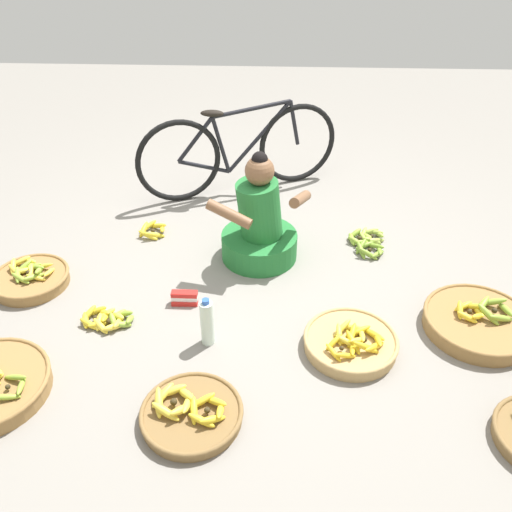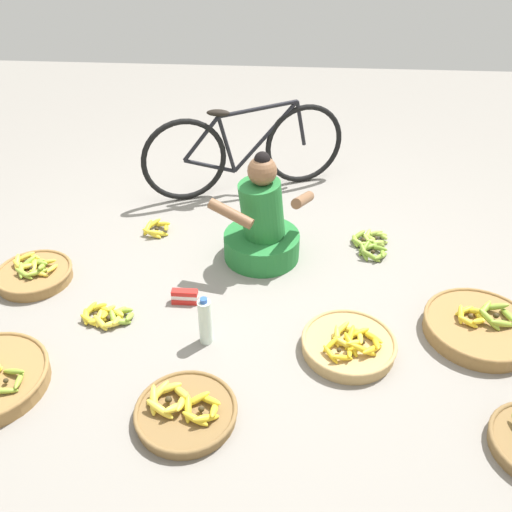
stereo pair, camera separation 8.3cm
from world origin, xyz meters
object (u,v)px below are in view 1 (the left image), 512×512
at_px(banana_basket_near_vendor, 479,322).
at_px(water_bottle, 207,322).
at_px(banana_basket_front_center, 31,278).
at_px(banana_basket_back_right, 351,342).
at_px(vendor_woman_front, 259,226).
at_px(loose_bananas_mid_right, 367,242).
at_px(bicycle_leaning, 240,151).
at_px(loose_bananas_mid_left, 107,319).
at_px(packet_carton_stack, 185,298).
at_px(loose_bananas_front_left, 152,230).
at_px(banana_basket_back_center, 191,413).

relative_size(banana_basket_near_vendor, water_bottle, 2.05).
bearing_deg(banana_basket_front_center, banana_basket_near_vendor, -6.17).
xyz_separation_m(banana_basket_front_center, banana_basket_back_right, (2.01, -0.50, -0.00)).
height_order(vendor_woman_front, banana_basket_near_vendor, vendor_woman_front).
bearing_deg(vendor_woman_front, loose_bananas_mid_right, 13.03).
xyz_separation_m(bicycle_leaning, banana_basket_back_right, (0.75, -1.86, -0.31)).
bearing_deg(bicycle_leaning, loose_bananas_mid_right, -39.58).
distance_m(banana_basket_front_center, loose_bananas_mid_left, 0.69).
xyz_separation_m(loose_bananas_mid_right, packet_carton_stack, (-1.21, -0.71, 0.02)).
bearing_deg(loose_bananas_mid_left, bicycle_leaning, 68.51).
bearing_deg(loose_bananas_front_left, water_bottle, -63.87).
relative_size(bicycle_leaning, loose_bananas_mid_right, 4.04).
distance_m(banana_basket_back_center, loose_bananas_front_left, 1.73).
relative_size(vendor_woman_front, bicycle_leaning, 0.49).
bearing_deg(bicycle_leaning, banana_basket_back_right, -68.09).
distance_m(bicycle_leaning, banana_basket_near_vendor, 2.26).
relative_size(vendor_woman_front, banana_basket_back_center, 1.55).
height_order(bicycle_leaning, banana_basket_back_center, bicycle_leaning).
relative_size(bicycle_leaning, loose_bananas_mid_left, 4.78).
bearing_deg(loose_bananas_mid_right, water_bottle, -134.52).
relative_size(banana_basket_front_center, packet_carton_stack, 3.03).
height_order(banana_basket_back_center, loose_bananas_mid_left, banana_basket_back_center).
height_order(banana_basket_back_right, loose_bananas_mid_left, banana_basket_back_right).
distance_m(loose_bananas_mid_left, water_bottle, 0.64).
height_order(loose_bananas_mid_left, packet_carton_stack, packet_carton_stack).
height_order(banana_basket_front_center, water_bottle, water_bottle).
bearing_deg(banana_basket_front_center, loose_bananas_mid_left, -30.53).
xyz_separation_m(loose_bananas_mid_right, loose_bananas_front_left, (-1.57, 0.08, 0.00)).
bearing_deg(loose_bananas_mid_right, banana_basket_back_right, -101.80).
bearing_deg(banana_basket_near_vendor, banana_basket_front_center, 173.83).
xyz_separation_m(banana_basket_back_center, loose_bananas_front_left, (-0.53, 1.65, -0.01)).
height_order(loose_bananas_mid_right, water_bottle, water_bottle).
bearing_deg(packet_carton_stack, loose_bananas_mid_left, -155.43).
distance_m(banana_basket_back_center, loose_bananas_mid_left, 0.89).
relative_size(banana_basket_back_right, packet_carton_stack, 3.27).
height_order(bicycle_leaning, banana_basket_back_right, bicycle_leaning).
relative_size(loose_bananas_front_left, packet_carton_stack, 1.43).
xyz_separation_m(banana_basket_near_vendor, banana_basket_front_center, (-2.76, 0.30, -0.00)).
xyz_separation_m(banana_basket_near_vendor, loose_bananas_mid_left, (-2.17, -0.05, -0.02)).
xyz_separation_m(loose_bananas_front_left, water_bottle, (0.55, -1.12, 0.11)).
height_order(banana_basket_near_vendor, banana_basket_back_center, banana_basket_near_vendor).
bearing_deg(loose_bananas_front_left, banana_basket_front_center, -135.99).
height_order(bicycle_leaning, banana_basket_front_center, bicycle_leaning).
bearing_deg(water_bottle, banana_basket_near_vendor, 6.60).
xyz_separation_m(vendor_woman_front, banana_basket_front_center, (-1.46, -0.38, -0.20)).
height_order(banana_basket_back_center, water_bottle, water_bottle).
relative_size(loose_bananas_mid_right, water_bottle, 1.27).
bearing_deg(banana_basket_back_right, loose_bananas_mid_right, 78.20).
bearing_deg(banana_basket_near_vendor, loose_bananas_mid_left, -178.70).
height_order(banana_basket_front_center, loose_bananas_front_left, banana_basket_front_center).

